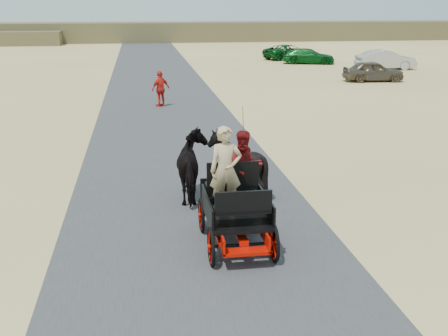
{
  "coord_description": "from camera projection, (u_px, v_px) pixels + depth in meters",
  "views": [
    {
      "loc": [
        -1.12,
        -12.14,
        4.89
      ],
      "look_at": [
        0.74,
        0.17,
        1.2
      ],
      "focal_mm": 45.0,
      "sensor_mm": 36.0,
      "label": 1
    }
  ],
  "objects": [
    {
      "name": "pedestrian",
      "position": [
        161.0,
        89.0,
        27.07
      ],
      "size": [
        1.07,
        0.93,
        1.73
      ],
      "primitive_type": "imported",
      "rotation": [
        0.0,
        0.0,
        3.76
      ],
      "color": "red",
      "rests_on": "ground"
    },
    {
      "name": "car_d",
      "position": [
        289.0,
        52.0,
        49.55
      ],
      "size": [
        5.05,
        3.54,
        1.28
      ],
      "primitive_type": "imported",
      "rotation": [
        0.0,
        0.0,
        1.91
      ],
      "color": "#0C4C19",
      "rests_on": "ground"
    },
    {
      "name": "horse_right",
      "position": [
        237.0,
        165.0,
        14.49
      ],
      "size": [
        1.37,
        1.54,
        1.7
      ],
      "primitive_type": "imported",
      "rotation": [
        0.0,
        0.0,
        3.14
      ],
      "color": "black",
      "rests_on": "ground"
    },
    {
      "name": "passenger_woman",
      "position": [
        245.0,
        167.0,
        11.99
      ],
      "size": [
        0.77,
        0.6,
        1.58
      ],
      "primitive_type": "imported",
      "color": "#660C0F",
      "rests_on": "carriage"
    },
    {
      "name": "road",
      "position": [
        194.0,
        221.0,
        13.06
      ],
      "size": [
        6.0,
        140.0,
        0.01
      ],
      "primitive_type": "cube",
      "color": "#38383A",
      "rests_on": "ground"
    },
    {
      "name": "car_b",
      "position": [
        386.0,
        60.0,
        42.07
      ],
      "size": [
        4.44,
        1.73,
        1.44
      ],
      "primitive_type": "imported",
      "rotation": [
        0.0,
        0.0,
        1.52
      ],
      "color": "#B2B2B7",
      "rests_on": "ground"
    },
    {
      "name": "ridge_far",
      "position": [
        146.0,
        32.0,
        71.49
      ],
      "size": [
        140.0,
        6.0,
        2.4
      ],
      "primitive_type": "cube",
      "color": "brown",
      "rests_on": "ground"
    },
    {
      "name": "carriage",
      "position": [
        235.0,
        228.0,
        11.7
      ],
      "size": [
        1.3,
        2.4,
        0.72
      ],
      "primitive_type": null,
      "color": "black",
      "rests_on": "ground"
    },
    {
      "name": "ground",
      "position": [
        194.0,
        221.0,
        13.06
      ],
      "size": [
        140.0,
        140.0,
        0.0
      ],
      "primitive_type": "plane",
      "color": "tan"
    },
    {
      "name": "car_c",
      "position": [
        308.0,
        56.0,
        46.01
      ],
      "size": [
        4.55,
        2.81,
        1.23
      ],
      "primitive_type": "imported",
      "rotation": [
        0.0,
        0.0,
        1.3
      ],
      "color": "#0C4C19",
      "rests_on": "ground"
    },
    {
      "name": "horse_left",
      "position": [
        195.0,
        167.0,
        14.33
      ],
      "size": [
        0.91,
        2.01,
        1.7
      ],
      "primitive_type": "imported",
      "rotation": [
        0.0,
        0.0,
        3.14
      ],
      "color": "black",
      "rests_on": "ground"
    },
    {
      "name": "car_a",
      "position": [
        373.0,
        71.0,
        35.78
      ],
      "size": [
        3.9,
        1.82,
        1.29
      ],
      "primitive_type": "imported",
      "rotation": [
        0.0,
        0.0,
        1.49
      ],
      "color": "brown",
      "rests_on": "ground"
    },
    {
      "name": "driver_man",
      "position": [
        226.0,
        170.0,
        11.36
      ],
      "size": [
        0.66,
        0.43,
        1.8
      ],
      "primitive_type": "imported",
      "color": "tan",
      "rests_on": "carriage"
    }
  ]
}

